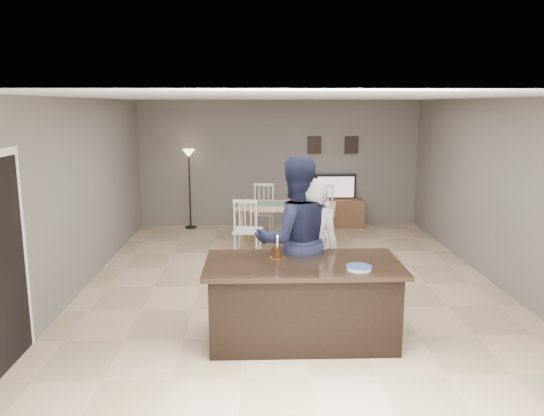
{
  "coord_description": "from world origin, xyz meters",
  "views": [
    {
      "loc": [
        -0.51,
        -7.38,
        2.6
      ],
      "look_at": [
        -0.29,
        -0.3,
        1.22
      ],
      "focal_mm": 35.0,
      "sensor_mm": 36.0,
      "label": 1
    }
  ],
  "objects_px": {
    "kitchen_island": "(302,301)",
    "man": "(295,240)",
    "plate_stack": "(359,268)",
    "floor_lamp": "(189,167)",
    "tv_console": "(335,213)",
    "woman": "(313,250)",
    "dining_table": "(287,212)",
    "birthday_cake": "(277,252)",
    "television": "(335,187)"
  },
  "relations": [
    {
      "from": "kitchen_island",
      "to": "man",
      "type": "height_order",
      "value": "man"
    },
    {
      "from": "plate_stack",
      "to": "floor_lamp",
      "type": "relative_size",
      "value": 0.16
    },
    {
      "from": "tv_console",
      "to": "woman",
      "type": "height_order",
      "value": "woman"
    },
    {
      "from": "tv_console",
      "to": "floor_lamp",
      "type": "height_order",
      "value": "floor_lamp"
    },
    {
      "from": "man",
      "to": "kitchen_island",
      "type": "bearing_deg",
      "value": 83.78
    },
    {
      "from": "man",
      "to": "dining_table",
      "type": "xyz_separation_m",
      "value": [
        0.11,
        3.32,
        -0.34
      ]
    },
    {
      "from": "woman",
      "to": "tv_console",
      "type": "bearing_deg",
      "value": -97.32
    },
    {
      "from": "tv_console",
      "to": "woman",
      "type": "relative_size",
      "value": 0.68
    },
    {
      "from": "kitchen_island",
      "to": "floor_lamp",
      "type": "distance_m",
      "value": 5.94
    },
    {
      "from": "plate_stack",
      "to": "floor_lamp",
      "type": "height_order",
      "value": "floor_lamp"
    },
    {
      "from": "woman",
      "to": "floor_lamp",
      "type": "height_order",
      "value": "woman"
    },
    {
      "from": "tv_console",
      "to": "man",
      "type": "height_order",
      "value": "man"
    },
    {
      "from": "man",
      "to": "birthday_cake",
      "type": "xyz_separation_m",
      "value": [
        -0.23,
        -0.36,
        -0.05
      ]
    },
    {
      "from": "plate_stack",
      "to": "television",
      "type": "bearing_deg",
      "value": 83.88
    },
    {
      "from": "kitchen_island",
      "to": "man",
      "type": "bearing_deg",
      "value": 94.83
    },
    {
      "from": "man",
      "to": "plate_stack",
      "type": "height_order",
      "value": "man"
    },
    {
      "from": "kitchen_island",
      "to": "television",
      "type": "distance_m",
      "value": 5.78
    },
    {
      "from": "television",
      "to": "floor_lamp",
      "type": "height_order",
      "value": "floor_lamp"
    },
    {
      "from": "woman",
      "to": "dining_table",
      "type": "bearing_deg",
      "value": -83.9
    },
    {
      "from": "woman",
      "to": "television",
      "type": "bearing_deg",
      "value": -97.16
    },
    {
      "from": "television",
      "to": "plate_stack",
      "type": "height_order",
      "value": "television"
    },
    {
      "from": "dining_table",
      "to": "floor_lamp",
      "type": "xyz_separation_m",
      "value": [
        -1.97,
        1.69,
        0.64
      ]
    },
    {
      "from": "birthday_cake",
      "to": "floor_lamp",
      "type": "relative_size",
      "value": 0.15
    },
    {
      "from": "kitchen_island",
      "to": "man",
      "type": "distance_m",
      "value": 0.78
    },
    {
      "from": "woman",
      "to": "kitchen_island",
      "type": "bearing_deg",
      "value": 77.38
    },
    {
      "from": "birthday_cake",
      "to": "dining_table",
      "type": "height_order",
      "value": "birthday_cake"
    },
    {
      "from": "plate_stack",
      "to": "floor_lamp",
      "type": "distance_m",
      "value": 6.36
    },
    {
      "from": "television",
      "to": "plate_stack",
      "type": "distance_m",
      "value": 5.96
    },
    {
      "from": "television",
      "to": "woman",
      "type": "xyz_separation_m",
      "value": [
        -1.03,
        -5.09,
        0.02
      ]
    },
    {
      "from": "television",
      "to": "man",
      "type": "distance_m",
      "value": 5.24
    },
    {
      "from": "plate_stack",
      "to": "man",
      "type": "bearing_deg",
      "value": 126.08
    },
    {
      "from": "woman",
      "to": "birthday_cake",
      "type": "relative_size",
      "value": 6.8
    },
    {
      "from": "man",
      "to": "floor_lamp",
      "type": "xyz_separation_m",
      "value": [
        -1.86,
        5.01,
        0.3
      ]
    },
    {
      "from": "tv_console",
      "to": "woman",
      "type": "xyz_separation_m",
      "value": [
        -1.03,
        -5.02,
        0.58
      ]
    },
    {
      "from": "kitchen_island",
      "to": "birthday_cake",
      "type": "distance_m",
      "value": 0.61
    },
    {
      "from": "kitchen_island",
      "to": "dining_table",
      "type": "height_order",
      "value": "dining_table"
    },
    {
      "from": "woman",
      "to": "plate_stack",
      "type": "relative_size",
      "value": 6.56
    },
    {
      "from": "kitchen_island",
      "to": "tv_console",
      "type": "distance_m",
      "value": 5.7
    },
    {
      "from": "woman",
      "to": "birthday_cake",
      "type": "distance_m",
      "value": 0.57
    },
    {
      "from": "tv_console",
      "to": "television",
      "type": "xyz_separation_m",
      "value": [
        0.0,
        0.07,
        0.56
      ]
    },
    {
      "from": "man",
      "to": "birthday_cake",
      "type": "relative_size",
      "value": 7.79
    },
    {
      "from": "woman",
      "to": "floor_lamp",
      "type": "relative_size",
      "value": 1.04
    },
    {
      "from": "man",
      "to": "plate_stack",
      "type": "distance_m",
      "value": 1.04
    },
    {
      "from": "kitchen_island",
      "to": "woman",
      "type": "distance_m",
      "value": 0.71
    },
    {
      "from": "birthday_cake",
      "to": "tv_console",
      "type": "bearing_deg",
      "value": 74.7
    },
    {
      "from": "television",
      "to": "man",
      "type": "relative_size",
      "value": 0.45
    },
    {
      "from": "tv_console",
      "to": "floor_lamp",
      "type": "xyz_separation_m",
      "value": [
        -3.11,
        -0.01,
        1.01
      ]
    },
    {
      "from": "tv_console",
      "to": "plate_stack",
      "type": "xyz_separation_m",
      "value": [
        -0.64,
        -5.86,
        0.62
      ]
    },
    {
      "from": "birthday_cake",
      "to": "woman",
      "type": "bearing_deg",
      "value": 39.35
    },
    {
      "from": "tv_console",
      "to": "birthday_cake",
      "type": "bearing_deg",
      "value": -105.3
    }
  ]
}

